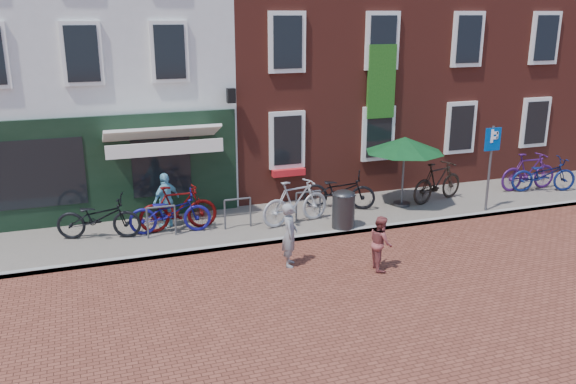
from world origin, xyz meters
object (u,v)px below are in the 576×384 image
object	(u,v)px
bicycle_5	(438,182)
bicycle_1	(178,208)
cafe_person	(166,200)
bicycle_7	(529,172)
bicycle_2	(170,212)
parasol	(405,142)
parking_sign	(491,154)
litter_bin	(344,207)
bicycle_3	(295,202)
boy	(381,243)
bicycle_4	(339,190)
bicycle_0	(99,217)
woman	(290,235)
bicycle_6	(544,175)

from	to	relation	value
bicycle_5	bicycle_1	bearing A→B (deg)	74.03
bicycle_5	cafe_person	bearing A→B (deg)	71.38
bicycle_1	bicycle_7	size ratio (longest dim) A/B	1.00
bicycle_2	parasol	bearing A→B (deg)	-82.14
parking_sign	bicycle_5	size ratio (longest dim) A/B	1.22
litter_bin	parking_sign	distance (m)	4.64
bicycle_2	bicycle_3	bearing A→B (deg)	-89.99
boy	bicycle_4	bearing A→B (deg)	-1.09
litter_bin	boy	bearing A→B (deg)	-95.39
bicycle_0	bicycle_3	bearing A→B (deg)	-82.46
woman	bicycle_2	world-z (taller)	woman
litter_bin	bicycle_4	world-z (taller)	litter_bin
bicycle_4	bicycle_5	xyz separation A→B (m)	(3.08, -0.36, 0.06)
woman	bicycle_1	xyz separation A→B (m)	(-2.05, 2.91, -0.04)
bicycle_7	bicycle_3	bearing A→B (deg)	95.33
bicycle_3	bicycle_4	bearing A→B (deg)	-75.19
litter_bin	bicycle_6	xyz separation A→B (m)	(7.44, 0.99, -0.02)
bicycle_4	bicycle_6	world-z (taller)	same
bicycle_5	bicycle_4	bearing A→B (deg)	67.68
parasol	bicycle_6	distance (m)	5.19
parasol	bicycle_2	world-z (taller)	parasol
boy	parasol	bearing A→B (deg)	-25.67
bicycle_1	bicycle_3	size ratio (longest dim) A/B	1.00
bicycle_4	parking_sign	bearing A→B (deg)	-84.82
cafe_person	bicycle_2	xyz separation A→B (m)	(0.02, -0.47, -0.19)
litter_bin	woman	bearing A→B (deg)	-141.64
parking_sign	bicycle_7	size ratio (longest dim) A/B	1.22
bicycle_1	bicycle_3	distance (m)	3.11
parking_sign	bicycle_7	world-z (taller)	parking_sign
parking_sign	parasol	xyz separation A→B (m)	(-2.06, 1.24, 0.24)
cafe_person	bicycle_0	size ratio (longest dim) A/B	0.71
woman	bicycle_6	size ratio (longest dim) A/B	0.71
cafe_person	bicycle_1	bearing A→B (deg)	88.43
boy	bicycle_5	distance (m)	5.38
cafe_person	bicycle_3	world-z (taller)	cafe_person
litter_bin	bicycle_3	xyz separation A→B (m)	(-1.09, 0.71, 0.04)
bicycle_5	bicycle_6	xyz separation A→B (m)	(3.80, -0.19, -0.06)
woman	bicycle_5	bearing A→B (deg)	-43.12
woman	parking_sign	bearing A→B (deg)	-55.83
bicycle_1	bicycle_5	size ratio (longest dim) A/B	1.00
cafe_person	bicycle_6	bearing A→B (deg)	142.15
parking_sign	bicycle_4	world-z (taller)	parking_sign
bicycle_5	bicycle_0	bearing A→B (deg)	73.53
woman	cafe_person	distance (m)	4.01
bicycle_5	bicycle_7	world-z (taller)	same
woman	bicycle_1	world-z (taller)	woman
parasol	bicycle_4	world-z (taller)	parasol
parasol	bicycle_0	bearing A→B (deg)	178.95
parasol	boy	bearing A→B (deg)	-125.74
bicycle_2	bicycle_5	size ratio (longest dim) A/B	1.03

